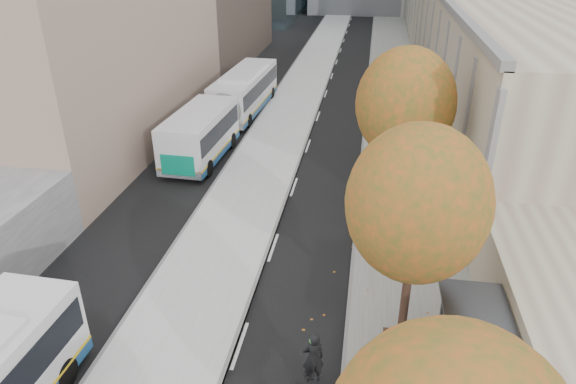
% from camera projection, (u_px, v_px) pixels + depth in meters
% --- Properties ---
extents(bus_platform, '(4.25, 150.00, 0.15)m').
position_uv_depth(bus_platform, '(286.00, 118.00, 37.55)').
color(bus_platform, '#BDBDBD').
rests_on(bus_platform, ground).
extents(sidewalk, '(4.75, 150.00, 0.08)m').
position_uv_depth(sidewalk, '(397.00, 124.00, 36.42)').
color(sidewalk, slate).
rests_on(sidewalk, ground).
extents(building_tan, '(18.00, 92.00, 8.00)m').
position_uv_depth(building_tan, '(495.00, 13.00, 58.52)').
color(building_tan, gray).
rests_on(building_tan, ground).
extents(bus_shelter, '(1.90, 4.40, 2.53)m').
position_uv_depth(bus_shelter, '(487.00, 343.00, 14.08)').
color(bus_shelter, '#383A3F').
rests_on(bus_shelter, sidewalk).
extents(tree_c, '(4.20, 4.20, 7.28)m').
position_uv_depth(tree_c, '(417.00, 204.00, 14.78)').
color(tree_c, black).
rests_on(tree_c, sidewalk).
extents(tree_d, '(4.40, 4.40, 7.60)m').
position_uv_depth(tree_d, '(405.00, 104.00, 22.60)').
color(tree_d, black).
rests_on(tree_d, sidewalk).
extents(bus_far, '(3.42, 17.98, 2.98)m').
position_uv_depth(bus_far, '(229.00, 107.00, 34.91)').
color(bus_far, silver).
rests_on(bus_far, ground).
extents(cyclist, '(0.91, 1.80, 2.21)m').
position_uv_depth(cyclist, '(313.00, 371.00, 14.97)').
color(cyclist, black).
rests_on(cyclist, ground).
extents(distant_car, '(1.85, 3.59, 1.17)m').
position_uv_depth(distant_car, '(257.00, 86.00, 43.58)').
color(distant_car, silver).
rests_on(distant_car, ground).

